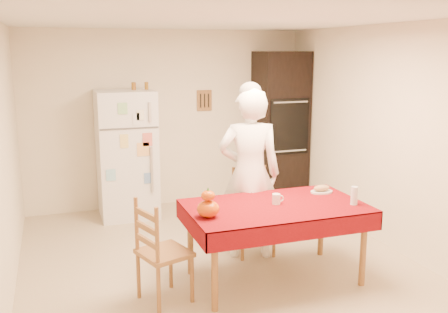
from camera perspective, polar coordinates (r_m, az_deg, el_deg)
name	(u,v)px	position (r m, az deg, el deg)	size (l,w,h in m)	color
floor	(217,262)	(5.43, -0.78, -11.94)	(4.50, 4.50, 0.00)	tan
room_shell	(217,110)	(5.00, -0.83, 5.32)	(4.02, 4.52, 2.51)	#F2E5CB
refrigerator	(127,154)	(6.79, -11.06, 0.25)	(0.75, 0.74, 1.70)	white
oven_cabinet	(280,127)	(7.45, 6.44, 3.37)	(0.70, 0.62, 2.20)	black
dining_table	(275,212)	(4.82, 5.89, -6.32)	(1.70, 1.00, 0.76)	brown
chair_far	(252,207)	(5.55, 3.19, -5.82)	(0.44, 0.43, 0.95)	brown
chair_left	(158,249)	(4.47, -7.56, -10.39)	(0.51, 0.52, 0.95)	brown
seated_woman	(249,174)	(5.32, 2.93, -2.02)	(0.67, 0.44, 1.83)	white
coffee_mug	(276,199)	(4.82, 5.99, -4.85)	(0.08, 0.08, 0.10)	white
pumpkin_lower	(208,209)	(4.42, -1.82, -6.00)	(0.20, 0.20, 0.15)	#D23C04
pumpkin_upper	(208,196)	(4.38, -1.83, -4.49)	(0.12, 0.12, 0.09)	#CA3404
wine_glass	(354,196)	(4.93, 14.66, -4.35)	(0.07, 0.07, 0.18)	silver
bread_plate	(322,192)	(5.28, 11.08, -3.98)	(0.24, 0.24, 0.02)	silver
bread_loaf	(322,188)	(5.27, 11.10, -3.55)	(0.18, 0.10, 0.06)	#9C754C
spice_jar_left	(133,86)	(6.74, -10.32, 7.92)	(0.05, 0.05, 0.10)	brown
spice_jar_mid	(134,86)	(6.74, -10.25, 7.92)	(0.05, 0.05, 0.10)	#93531A
spice_jar_right	(146,86)	(6.77, -8.86, 7.99)	(0.05, 0.05, 0.10)	#8F5F1A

